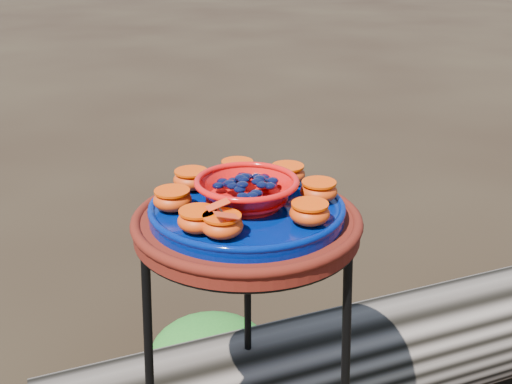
{
  "coord_description": "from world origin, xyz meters",
  "views": [
    {
      "loc": [
        0.0,
        -1.04,
        1.21
      ],
      "look_at": [
        0.02,
        0.0,
        0.78
      ],
      "focal_mm": 45.0,
      "sensor_mm": 36.0,
      "label": 1
    }
  ],
  "objects_px": {
    "terracotta_saucer": "(247,225)",
    "red_bowl": "(247,193)",
    "driftwood_log": "(357,362)",
    "cobalt_plate": "(247,211)"
  },
  "relations": [
    {
      "from": "terracotta_saucer",
      "to": "red_bowl",
      "type": "bearing_deg",
      "value": 0.0
    },
    {
      "from": "terracotta_saucer",
      "to": "driftwood_log",
      "type": "height_order",
      "value": "terracotta_saucer"
    },
    {
      "from": "terracotta_saucer",
      "to": "red_bowl",
      "type": "xyz_separation_m",
      "value": [
        0.0,
        0.0,
        0.06
      ]
    },
    {
      "from": "red_bowl",
      "to": "driftwood_log",
      "type": "height_order",
      "value": "red_bowl"
    },
    {
      "from": "terracotta_saucer",
      "to": "red_bowl",
      "type": "relative_size",
      "value": 2.33
    },
    {
      "from": "driftwood_log",
      "to": "red_bowl",
      "type": "bearing_deg",
      "value": -129.52
    },
    {
      "from": "cobalt_plate",
      "to": "red_bowl",
      "type": "distance_m",
      "value": 0.04
    },
    {
      "from": "cobalt_plate",
      "to": "red_bowl",
      "type": "xyz_separation_m",
      "value": [
        0.0,
        0.0,
        0.04
      ]
    },
    {
      "from": "driftwood_log",
      "to": "cobalt_plate",
      "type": "bearing_deg",
      "value": -129.52
    },
    {
      "from": "terracotta_saucer",
      "to": "cobalt_plate",
      "type": "relative_size",
      "value": 1.17
    }
  ]
}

